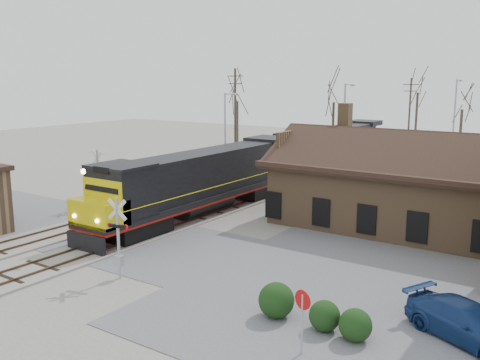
% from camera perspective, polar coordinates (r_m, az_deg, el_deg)
% --- Properties ---
extents(ground, '(140.00, 140.00, 0.00)m').
position_cam_1_polar(ground, '(33.33, -11.86, -6.21)').
color(ground, '#9D978D').
rests_on(ground, ground).
extents(road, '(60.00, 9.00, 0.03)m').
position_cam_1_polar(road, '(33.33, -11.86, -6.19)').
color(road, '#59595E').
rests_on(road, ground).
extents(parking_lot, '(22.00, 26.00, 0.03)m').
position_cam_1_polar(parking_lot, '(28.11, 21.86, -9.99)').
color(parking_lot, '#59595E').
rests_on(parking_lot, ground).
extents(track_main, '(3.40, 90.00, 0.24)m').
position_cam_1_polar(track_main, '(44.63, 2.12, -1.55)').
color(track_main, '#9D978D').
rests_on(track_main, ground).
extents(track_siding, '(3.40, 90.00, 0.24)m').
position_cam_1_polar(track_siding, '(47.12, -2.51, -0.89)').
color(track_siding, '#9D978D').
rests_on(track_siding, ground).
extents(depot, '(15.20, 9.31, 7.90)m').
position_cam_1_polar(depot, '(36.43, 15.71, -1.02)').
color(depot, '#886646').
rests_on(depot, ground).
extents(locomotive_lead, '(3.18, 21.27, 4.72)m').
position_cam_1_polar(locomotive_lead, '(37.59, -4.54, -0.17)').
color(locomotive_lead, black).
rests_on(locomotive_lead, ground).
extents(locomotive_trailing, '(3.18, 21.27, 4.47)m').
position_cam_1_polar(locomotive_trailing, '(55.80, 9.48, 3.33)').
color(locomotive_trailing, black).
rests_on(locomotive_trailing, ground).
extents(crossbuck_near, '(1.15, 0.33, 4.07)m').
position_cam_1_polar(crossbuck_near, '(26.59, -12.84, -6.35)').
color(crossbuck_near, '#A5A8AD').
rests_on(crossbuck_near, ground).
extents(crossbuck_far, '(1.26, 0.33, 4.42)m').
position_cam_1_polar(crossbuck_far, '(41.36, -14.87, -0.09)').
color(crossbuck_far, '#A5A8AD').
rests_on(crossbuck_far, ground).
extents(do_not_enter_sign, '(0.71, 0.24, 2.43)m').
position_cam_1_polar(do_not_enter_sign, '(19.27, 6.68, -13.67)').
color(do_not_enter_sign, '#A5A8AD').
rests_on(do_not_enter_sign, ground).
extents(parked_car, '(5.34, 3.93, 1.44)m').
position_cam_1_polar(parked_car, '(22.17, 23.13, -13.83)').
color(parked_car, navy).
rests_on(parked_car, ground).
extents(hedge_a, '(1.48, 1.48, 1.48)m').
position_cam_1_polar(hedge_a, '(22.34, 3.90, -12.68)').
color(hedge_a, black).
rests_on(hedge_a, ground).
extents(hedge_b, '(1.22, 1.22, 1.22)m').
position_cam_1_polar(hedge_b, '(21.52, 9.01, -14.13)').
color(hedge_b, black).
rests_on(hedge_b, ground).
extents(hedge_c, '(1.25, 1.25, 1.25)m').
position_cam_1_polar(hedge_c, '(20.97, 12.20, -14.90)').
color(hedge_c, black).
rests_on(hedge_c, ground).
extents(streetlight_a, '(0.25, 2.04, 8.20)m').
position_cam_1_polar(streetlight_a, '(52.45, -1.51, 5.37)').
color(streetlight_a, '#A5A8AD').
rests_on(streetlight_a, ground).
extents(streetlight_b, '(0.25, 2.04, 9.15)m').
position_cam_1_polar(streetlight_b, '(48.75, 11.07, 5.32)').
color(streetlight_b, '#A5A8AD').
rests_on(streetlight_b, ground).
extents(streetlight_c, '(0.25, 2.04, 9.51)m').
position_cam_1_polar(streetlight_c, '(60.27, 21.89, 5.94)').
color(streetlight_c, '#A5A8AD').
rests_on(streetlight_c, ground).
extents(utility_pole_a, '(2.00, 0.24, 10.62)m').
position_cam_1_polar(utility_pole_a, '(57.43, -0.52, 6.76)').
color(utility_pole_a, '#382D23').
rests_on(utility_pole_a, ground).
extents(utility_pole_b, '(2.00, 0.24, 9.62)m').
position_cam_1_polar(utility_pole_b, '(70.62, 17.61, 6.61)').
color(utility_pole_b, '#382D23').
rests_on(utility_pole_b, ground).
extents(tree_a, '(4.48, 4.48, 10.97)m').
position_cam_1_polar(tree_a, '(68.75, -0.29, 9.33)').
color(tree_a, '#382D23').
rests_on(tree_a, ground).
extents(tree_b, '(4.48, 4.48, 10.97)m').
position_cam_1_polar(tree_b, '(66.89, 10.00, 9.12)').
color(tree_b, '#382D23').
rests_on(tree_b, ground).
extents(tree_c, '(5.17, 5.17, 12.66)m').
position_cam_1_polar(tree_c, '(74.12, 18.49, 9.83)').
color(tree_c, '#382D23').
rests_on(tree_c, ground).
extents(tree_d, '(4.05, 4.05, 9.92)m').
position_cam_1_polar(tree_d, '(66.91, 22.67, 7.81)').
color(tree_d, '#382D23').
rests_on(tree_d, ground).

